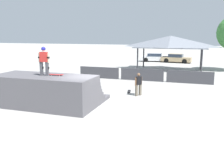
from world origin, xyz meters
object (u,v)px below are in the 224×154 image
Objects in this scene: bystander_walking at (138,83)px; skateboard_on_ground at (129,91)px; skater_on_deck at (44,59)px; skateboard_on_deck at (57,75)px; parked_car_white at (155,58)px; parked_car_tan at (176,58)px.

bystander_walking is 1.98× the size of skateboard_on_ground.
skateboard_on_ground is at bearing -98.41° from bystander_walking.
skateboard_on_deck is (0.66, 0.19, -0.87)m from skater_on_deck.
skateboard_on_deck is at bearing -100.24° from parked_car_white.
bystander_walking is at bearing -85.63° from parked_car_tan.
skateboard_on_ground is 0.18× the size of parked_car_tan.
skateboard_on_deck reaches higher than parked_car_white.
skateboard_on_ground is 20.24m from parked_car_tan.
skater_on_deck is at bearing 131.88° from skateboard_on_ground.
skater_on_deck reaches higher than skateboard_on_ground.
bystander_walking is at bearing -90.65° from parked_car_white.
bystander_walking is 21.40m from parked_car_white.
skateboard_on_deck is 25.32m from parked_car_white.
skateboard_on_deck is at bearing -9.24° from bystander_walking.
skateboard_on_deck is 0.18× the size of parked_car_white.
skater_on_deck is 1.95× the size of skateboard_on_deck.
skater_on_deck is 6.69m from skateboard_on_ground.
bystander_walking is 0.35× the size of parked_car_tan.
parked_car_white is (-2.11, 21.30, -0.25)m from bystander_walking.
parked_car_white is (2.39, 25.43, -2.11)m from skater_on_deck.
skateboard_on_ground is (3.00, 4.73, -1.79)m from skateboard_on_deck.
parked_car_tan is (5.49, 25.07, -2.11)m from skater_on_deck.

